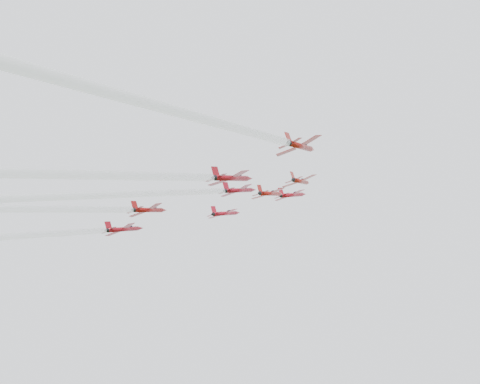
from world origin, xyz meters
The scene contains 7 objects.
jet_lead centered at (0.70, 25.98, 154.21)m, with size 10.26×13.39×7.65m.
jet_row2_left centered at (-15.21, 14.78, 148.46)m, with size 10.08×13.15×7.51m.
jet_row2_center centered at (1.55, 13.29, 147.69)m, with size 10.05×13.11×7.49m.
jet_row2_right centered at (11.00, 13.69, 147.90)m, with size 9.76×12.73×7.27m.
jet_center centered at (3.35, -41.99, 119.24)m, with size 9.18×89.04×46.49m.
jet_rear_right centered at (10.37, -59.25, 110.38)m, with size 10.52×102.08×53.31m.
jet_rear_farright centered at (27.84, -57.10, 111.48)m, with size 9.93×96.31×50.29m.
Camera 1 is at (68.51, -86.06, 67.97)m, focal length 40.00 mm.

